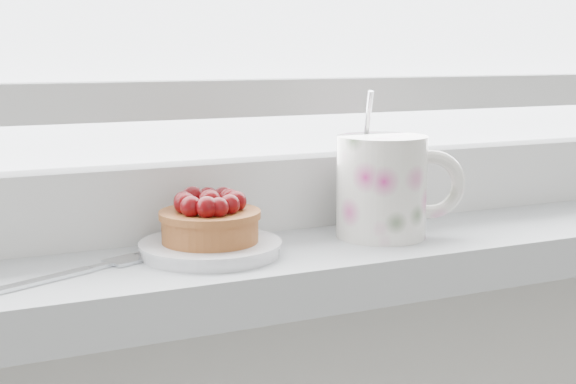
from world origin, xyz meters
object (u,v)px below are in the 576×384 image
raspberry_tart (210,218)px  fork (72,273)px  saucer (210,248)px  floral_mug (385,184)px

raspberry_tart → fork: size_ratio=0.47×
saucer → raspberry_tart: size_ratio=1.41×
saucer → floral_mug: floral_mug is taller
saucer → raspberry_tart: 0.03m
saucer → fork: 0.12m
raspberry_tart → fork: bearing=-173.4°
saucer → raspberry_tart: bearing=137.7°
saucer → fork: saucer is taller
raspberry_tart → fork: 0.13m
floral_mug → fork: bearing=-178.0°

